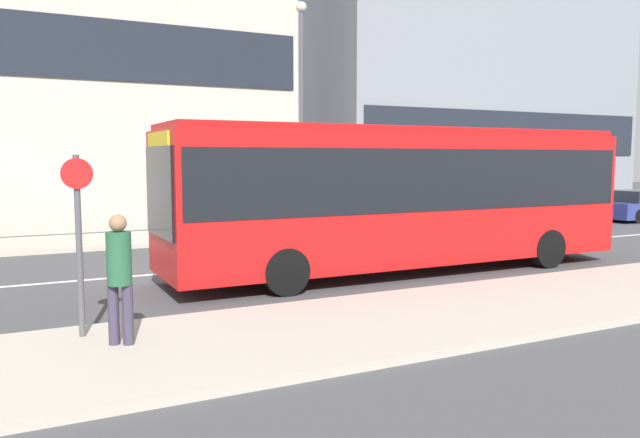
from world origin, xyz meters
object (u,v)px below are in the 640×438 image
parked_car_0 (551,210)px  pedestrian_near_stop (119,271)px  city_bus (403,190)px  street_lamp (302,96)px  bus_stop_sign (79,231)px

parked_car_0 → pedestrian_near_stop: pedestrian_near_stop is taller
city_bus → parked_car_0: (11.05, 5.75, -1.33)m
city_bus → parked_car_0: bearing=33.2°
parked_car_0 → pedestrian_near_stop: 20.38m
pedestrian_near_stop → street_lamp: 13.82m
pedestrian_near_stop → bus_stop_sign: bus_stop_sign is taller
pedestrian_near_stop → parked_car_0: bearing=-126.2°
pedestrian_near_stop → bus_stop_sign: 0.94m
city_bus → pedestrian_near_stop: size_ratio=6.31×
city_bus → bus_stop_sign: (-7.53, -2.87, -0.29)m
street_lamp → pedestrian_near_stop: bearing=-125.8°
street_lamp → bus_stop_sign: bearing=-129.1°
parked_car_0 → street_lamp: size_ratio=0.55×
parked_car_0 → street_lamp: bearing=171.6°
city_bus → pedestrian_near_stop: (-7.08, -3.53, -0.79)m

